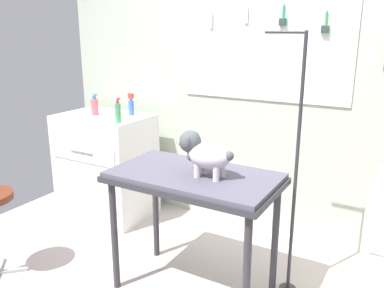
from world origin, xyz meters
The scene contains 8 objects.
rear_wall_panel centered at (0.00, 1.28, 1.16)m, with size 4.00×0.11×2.30m.
grooming_table centered at (-0.08, 0.20, 0.73)m, with size 1.04×0.58×0.82m.
grooming_arm centered at (0.45, 0.51, 0.77)m, with size 0.29×0.11×1.65m.
dog centered at (0.00, 0.19, 0.96)m, with size 0.37×0.17×0.27m.
counter_left centered at (-1.36, 0.83, 0.47)m, with size 0.80×0.58×0.93m.
spray_bottle_short centered at (-1.04, 0.66, 1.02)m, with size 0.05×0.05×0.20m.
detangler_spray centered at (-1.42, 0.79, 1.01)m, with size 0.07×0.07×0.19m.
shampoo_bottle centered at (-1.14, 0.95, 1.01)m, with size 0.05×0.05×0.19m.
Camera 1 is at (1.07, -1.80, 1.65)m, focal length 37.68 mm.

